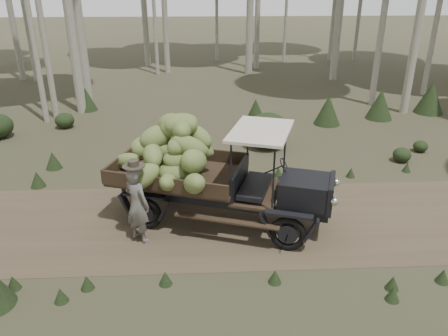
# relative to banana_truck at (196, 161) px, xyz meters

# --- Properties ---
(ground) EXTENTS (120.00, 120.00, 0.00)m
(ground) POSITION_rel_banana_truck_xyz_m (2.35, -0.23, -1.55)
(ground) COLOR #473D2B
(ground) RESTS_ON ground
(dirt_track) EXTENTS (70.00, 4.00, 0.01)m
(dirt_track) POSITION_rel_banana_truck_xyz_m (2.35, -0.23, -1.55)
(dirt_track) COLOR brown
(dirt_track) RESTS_ON ground
(banana_truck) EXTENTS (5.58, 3.56, 2.70)m
(banana_truck) POSITION_rel_banana_truck_xyz_m (0.00, 0.00, 0.00)
(banana_truck) COLOR black
(banana_truck) RESTS_ON ground
(farmer) EXTENTS (0.79, 0.75, 1.97)m
(farmer) POSITION_rel_banana_truck_xyz_m (-1.30, -0.89, -0.62)
(farmer) COLOR #615F59
(farmer) RESTS_ON ground
(undergrowth) EXTENTS (24.16, 22.17, 1.38)m
(undergrowth) POSITION_rel_banana_truck_xyz_m (3.60, 1.76, -1.02)
(undergrowth) COLOR #233319
(undergrowth) RESTS_ON ground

